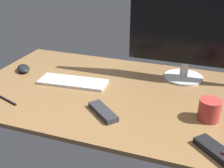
# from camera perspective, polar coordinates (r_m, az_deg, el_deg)

# --- Properties ---
(desk) EXTENTS (1.40, 0.84, 0.02)m
(desk) POSITION_cam_1_polar(r_m,az_deg,el_deg) (1.40, 0.25, -1.75)
(desk) COLOR olive
(desk) RESTS_ON ground
(monitor) EXTENTS (0.60, 0.21, 0.49)m
(monitor) POSITION_cam_1_polar(r_m,az_deg,el_deg) (1.49, 15.18, 10.42)
(monitor) COLOR silver
(monitor) RESTS_ON desk
(keyboard) EXTENTS (0.36, 0.15, 0.01)m
(keyboard) POSITION_cam_1_polar(r_m,az_deg,el_deg) (1.48, -7.88, 0.42)
(keyboard) COLOR white
(keyboard) RESTS_ON desk
(computer_mouse) EXTENTS (0.13, 0.13, 0.03)m
(computer_mouse) POSITION_cam_1_polar(r_m,az_deg,el_deg) (1.69, -17.36, 3.01)
(computer_mouse) COLOR black
(computer_mouse) RESTS_ON desk
(media_remote) EXTENTS (0.16, 0.15, 0.04)m
(media_remote) POSITION_cam_1_polar(r_m,az_deg,el_deg) (1.06, 20.17, -12.43)
(media_remote) COLOR black
(media_remote) RESTS_ON desk
(tv_remote) EXTENTS (0.17, 0.15, 0.02)m
(tv_remote) POSITION_cam_1_polar(r_m,az_deg,el_deg) (1.20, -1.81, -5.56)
(tv_remote) COLOR #2D2D33
(tv_remote) RESTS_ON desk
(coffee_mug) EXTENTS (0.09, 0.09, 0.09)m
(coffee_mug) POSITION_cam_1_polar(r_m,az_deg,el_deg) (1.22, 18.97, -4.93)
(coffee_mug) COLOR #B23833
(coffee_mug) RESTS_ON desk
(pen) EXTENTS (0.13, 0.05, 0.01)m
(pen) POSITION_cam_1_polar(r_m,az_deg,el_deg) (1.39, -20.30, -3.05)
(pen) COLOR black
(pen) RESTS_ON desk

